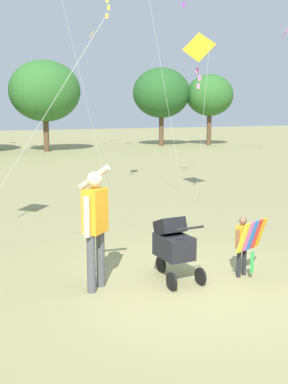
{
  "coord_description": "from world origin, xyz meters",
  "views": [
    {
      "loc": [
        -3.73,
        -5.83,
        2.7
      ],
      "look_at": [
        -0.17,
        1.5,
        1.3
      ],
      "focal_mm": 44.79,
      "sensor_mm": 36.0,
      "label": 1
    }
  ],
  "objects": [
    {
      "name": "stroller",
      "position": [
        -0.1,
        0.59,
        0.61
      ],
      "size": [
        0.57,
        1.09,
        1.03
      ],
      "color": "black",
      "rests_on": "ground"
    },
    {
      "name": "person_adult_flyer",
      "position": [
        -1.35,
        0.75,
        1.09
      ],
      "size": [
        0.54,
        0.72,
        1.89
      ],
      "color": "#4C4C51",
      "rests_on": "ground"
    },
    {
      "name": "kite_blue_high",
      "position": [
        3.66,
        5.89,
        4.29
      ],
      "size": [
        1.2,
        2.4,
        4.87
      ],
      "color": "#F4A319",
      "rests_on": "ground"
    },
    {
      "name": "child_with_butterfly_kite",
      "position": [
        1.01,
        0.21,
        0.61
      ],
      "size": [
        0.64,
        0.45,
        0.99
      ],
      "color": "#232328",
      "rests_on": "ground"
    },
    {
      "name": "ground_plane",
      "position": [
        0.0,
        0.0,
        0.0
      ],
      "size": [
        120.0,
        120.0,
        0.0
      ],
      "primitive_type": "plane",
      "color": "#938E5B"
    }
  ]
}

